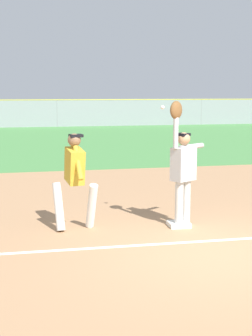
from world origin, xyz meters
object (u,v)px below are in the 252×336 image
object	(u,v)px
parked_car_green	(119,115)
runner	(75,175)
baseball	(163,107)
parked_car_silver	(32,115)
first_base	(179,224)
fielder	(183,166)

from	to	relation	value
parked_car_green	runner	bearing A→B (deg)	-101.06
baseball	parked_car_silver	distance (m)	29.54
first_base	parked_car_green	size ratio (longest dim) A/B	0.08
fielder	runner	xyz separation A→B (m)	(-1.92, 0.21, -0.12)
parked_car_silver	parked_car_green	bearing A→B (deg)	-6.42
first_base	parked_car_silver	size ratio (longest dim) A/B	0.08
first_base	parked_car_silver	bearing A→B (deg)	92.84
baseball	parked_car_green	world-z (taller)	baseball
first_base	fielder	distance (m)	1.08
fielder	runner	distance (m)	1.93
parked_car_silver	baseball	bearing A→B (deg)	-92.96
fielder	parked_car_silver	distance (m)	29.82
runner	baseball	world-z (taller)	baseball
first_base	fielder	size ratio (longest dim) A/B	0.17
runner	parked_car_silver	distance (m)	29.57
parked_car_green	first_base	bearing A→B (deg)	-97.51
first_base	fielder	xyz separation A→B (m)	(0.05, -0.01, 1.08)
fielder	parked_car_green	bearing A→B (deg)	-40.36
fielder	parked_car_green	size ratio (longest dim) A/B	0.51
fielder	runner	size ratio (longest dim) A/B	1.33
parked_car_green	parked_car_silver	bearing A→B (deg)	-178.78
runner	parked_car_silver	size ratio (longest dim) A/B	0.38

